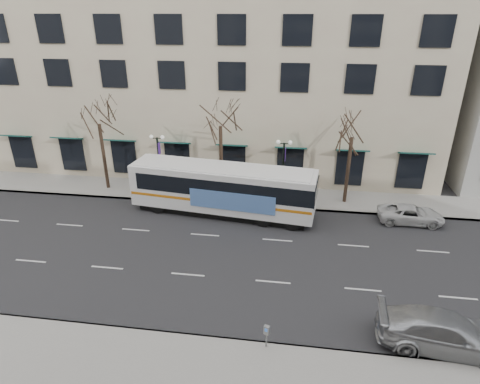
% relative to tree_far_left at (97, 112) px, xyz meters
% --- Properties ---
extents(ground, '(160.00, 160.00, 0.00)m').
position_rel_tree_far_left_xyz_m(ground, '(10.00, -8.80, -6.70)').
color(ground, black).
rests_on(ground, ground).
extents(sidewalk_far, '(80.00, 4.00, 0.15)m').
position_rel_tree_far_left_xyz_m(sidewalk_far, '(15.00, 0.20, -6.62)').
color(sidewalk_far, gray).
rests_on(sidewalk_far, ground).
extents(building_hotel, '(40.00, 20.00, 24.00)m').
position_rel_tree_far_left_xyz_m(building_hotel, '(8.00, 12.20, 5.30)').
color(building_hotel, '#B7A58C').
rests_on(building_hotel, ground).
extents(tree_far_left, '(3.60, 3.60, 8.34)m').
position_rel_tree_far_left_xyz_m(tree_far_left, '(0.00, 0.00, 0.00)').
color(tree_far_left, black).
rests_on(tree_far_left, ground).
extents(tree_far_mid, '(3.60, 3.60, 8.55)m').
position_rel_tree_far_left_xyz_m(tree_far_mid, '(10.00, 0.00, 0.21)').
color(tree_far_mid, black).
rests_on(tree_far_mid, ground).
extents(tree_far_right, '(3.60, 3.60, 8.06)m').
position_rel_tree_far_left_xyz_m(tree_far_right, '(20.00, 0.00, -0.28)').
color(tree_far_right, black).
rests_on(tree_far_right, ground).
extents(lamp_post_left, '(1.22, 0.45, 5.21)m').
position_rel_tree_far_left_xyz_m(lamp_post_left, '(5.01, -0.60, -3.75)').
color(lamp_post_left, black).
rests_on(lamp_post_left, ground).
extents(lamp_post_right, '(1.22, 0.45, 5.21)m').
position_rel_tree_far_left_xyz_m(lamp_post_right, '(15.01, -0.60, -3.75)').
color(lamp_post_right, black).
rests_on(lamp_post_right, ground).
extents(city_bus, '(14.06, 4.64, 3.74)m').
position_rel_tree_far_left_xyz_m(city_bus, '(10.74, -3.02, -4.65)').
color(city_bus, white).
rests_on(city_bus, ground).
extents(silver_car, '(6.12, 2.92, 1.72)m').
position_rel_tree_far_left_xyz_m(silver_car, '(22.98, -14.82, -5.84)').
color(silver_car, '#A8ABB0').
rests_on(silver_car, ground).
extents(white_pickup, '(4.62, 2.15, 1.28)m').
position_rel_tree_far_left_xyz_m(white_pickup, '(24.43, -2.60, -6.06)').
color(white_pickup, silver).
rests_on(white_pickup, ground).
extents(pay_station, '(0.30, 0.24, 1.19)m').
position_rel_tree_far_left_xyz_m(pay_station, '(15.01, -16.10, -5.69)').
color(pay_station, gray).
rests_on(pay_station, sidewalk_near).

